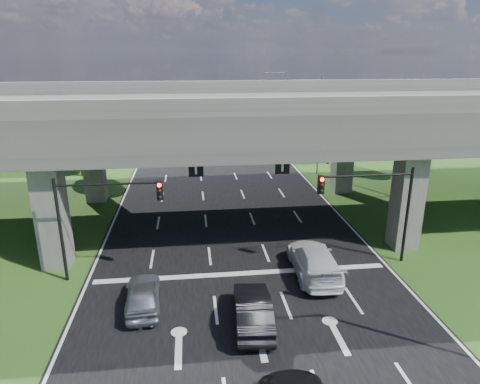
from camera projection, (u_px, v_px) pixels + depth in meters
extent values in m
plane|color=#274C18|center=(251.00, 308.00, 21.67)|extent=(160.00, 160.00, 0.00)
cube|color=black|center=(232.00, 230.00, 31.10)|extent=(18.00, 120.00, 0.03)
cube|color=#3D3B38|center=(228.00, 116.00, 30.50)|extent=(80.00, 15.00, 2.00)
cube|color=#5E5C57|center=(240.00, 107.00, 23.19)|extent=(80.00, 0.50, 1.00)
cube|color=#5E5C57|center=(220.00, 87.00, 36.87)|extent=(80.00, 0.50, 1.00)
cube|color=#5E5C57|center=(51.00, 211.00, 25.01)|extent=(1.60, 1.60, 7.00)
cube|color=#5E5C57|center=(94.00, 161.00, 36.34)|extent=(1.60, 1.60, 7.00)
cube|color=#5E5C57|center=(408.00, 197.00, 27.47)|extent=(1.60, 1.60, 7.00)
cube|color=#5E5C57|center=(343.00, 154.00, 38.79)|extent=(1.60, 1.60, 7.00)
cube|color=black|center=(196.00, 169.00, 24.24)|extent=(0.85, 0.06, 0.85)
cube|color=black|center=(282.00, 167.00, 24.80)|extent=(0.85, 0.06, 0.85)
cylinder|color=black|center=(407.00, 216.00, 25.63)|extent=(0.18, 0.18, 6.00)
cylinder|color=black|center=(367.00, 175.00, 24.51)|extent=(5.50, 0.12, 0.12)
cube|color=black|center=(321.00, 185.00, 24.16)|extent=(0.35, 0.28, 1.05)
sphere|color=#FF0C05|center=(322.00, 180.00, 23.90)|extent=(0.22, 0.22, 0.22)
cylinder|color=black|center=(61.00, 231.00, 23.39)|extent=(0.18, 0.18, 6.00)
cylinder|color=black|center=(108.00, 184.00, 22.89)|extent=(5.50, 0.12, 0.12)
cube|color=black|center=(160.00, 190.00, 23.15)|extent=(0.35, 0.28, 1.05)
sphere|color=#FF0C05|center=(159.00, 185.00, 22.89)|extent=(0.22, 0.22, 0.22)
cylinder|color=gray|center=(319.00, 127.00, 43.93)|extent=(0.16, 0.16, 10.00)
cylinder|color=gray|center=(307.00, 80.00, 42.29)|extent=(3.00, 0.10, 0.10)
cube|color=gray|center=(293.00, 81.00, 42.16)|extent=(0.60, 0.25, 0.18)
cylinder|color=gray|center=(286.00, 108.00, 59.02)|extent=(0.16, 0.16, 10.00)
cylinder|color=gray|center=(276.00, 73.00, 57.39)|extent=(3.00, 0.10, 0.10)
cube|color=gray|center=(265.00, 73.00, 57.25)|extent=(0.60, 0.25, 0.18)
cylinder|color=black|center=(82.00, 161.00, 44.13)|extent=(0.36, 0.36, 3.30)
sphere|color=#214C14|center=(78.00, 132.00, 43.19)|extent=(4.50, 4.50, 4.50)
sphere|color=#214C14|center=(80.00, 119.00, 42.53)|extent=(3.60, 3.60, 3.60)
sphere|color=#214C14|center=(77.00, 140.00, 43.82)|extent=(3.30, 3.30, 3.30)
cylinder|color=black|center=(71.00, 147.00, 51.41)|extent=(0.36, 0.36, 2.86)
sphere|color=#214C14|center=(69.00, 126.00, 50.60)|extent=(3.90, 3.90, 3.90)
sphere|color=#214C14|center=(70.00, 116.00, 50.00)|extent=(3.12, 3.12, 3.12)
sphere|color=#214C14|center=(68.00, 132.00, 51.19)|extent=(2.86, 2.86, 2.86)
cylinder|color=black|center=(116.00, 132.00, 59.30)|extent=(0.36, 0.36, 3.52)
sphere|color=#214C14|center=(114.00, 109.00, 58.30)|extent=(4.80, 4.80, 4.80)
sphere|color=#214C14|center=(115.00, 98.00, 57.62)|extent=(3.84, 3.84, 3.84)
sphere|color=#214C14|center=(112.00, 115.00, 58.95)|extent=(3.52, 3.52, 3.52)
cylinder|color=black|center=(329.00, 151.00, 49.06)|extent=(0.36, 0.36, 3.08)
sphere|color=#214C14|center=(330.00, 127.00, 48.19)|extent=(4.20, 4.20, 4.20)
sphere|color=#214C14|center=(335.00, 116.00, 47.55)|extent=(3.36, 3.36, 3.36)
sphere|color=#214C14|center=(326.00, 133.00, 48.79)|extent=(3.08, 3.08, 3.08)
cylinder|color=black|center=(332.00, 138.00, 56.98)|extent=(0.36, 0.36, 2.86)
sphere|color=#214C14|center=(333.00, 118.00, 56.17)|extent=(3.90, 3.90, 3.90)
sphere|color=#214C14|center=(337.00, 110.00, 55.56)|extent=(3.12, 3.12, 3.12)
sphere|color=#214C14|center=(329.00, 124.00, 56.75)|extent=(2.86, 2.86, 2.86)
cylinder|color=black|center=(289.00, 127.00, 64.01)|extent=(0.36, 0.36, 3.30)
sphere|color=#214C14|center=(290.00, 107.00, 63.07)|extent=(4.50, 4.50, 4.50)
sphere|color=#214C14|center=(293.00, 98.00, 62.41)|extent=(3.60, 3.60, 3.60)
sphere|color=#214C14|center=(287.00, 112.00, 63.70)|extent=(3.30, 3.30, 3.30)
imported|color=#B1B3B9|center=(143.00, 294.00, 21.46)|extent=(1.98, 4.38, 1.46)
imported|color=black|center=(253.00, 309.00, 20.10)|extent=(1.97, 4.87, 1.57)
imported|color=silver|center=(314.00, 260.00, 24.68)|extent=(2.64, 5.99, 1.71)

